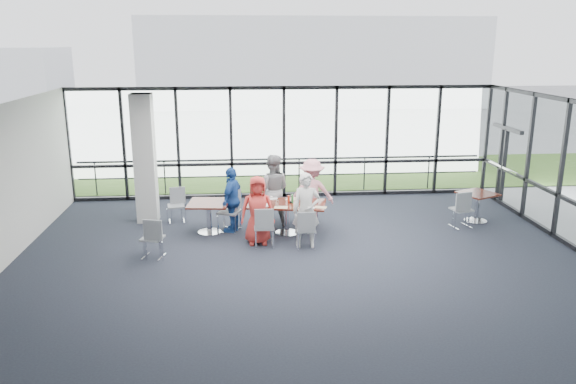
{
  "coord_description": "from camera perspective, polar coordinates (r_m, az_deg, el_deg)",
  "views": [
    {
      "loc": [
        -1.21,
        -10.82,
        4.42
      ],
      "look_at": [
        -0.18,
        1.42,
        1.1
      ],
      "focal_mm": 35.0,
      "sensor_mm": 36.0,
      "label": 1
    }
  ],
  "objects": [
    {
      "name": "menu_a",
      "position": [
        12.77,
        -0.72,
        -1.56
      ],
      "size": [
        0.34,
        0.26,
        0.0
      ],
      "primitive_type": "cube",
      "rotation": [
        0.0,
        0.0,
        -0.16
      ],
      "color": "beige",
      "rests_on": "main_table"
    },
    {
      "name": "chair_main_end",
      "position": [
        13.43,
        -6.0,
        -2.04
      ],
      "size": [
        0.6,
        0.6,
        0.95
      ],
      "primitive_type": null,
      "rotation": [
        0.0,
        0.0,
        -1.92
      ],
      "color": "gray",
      "rests_on": "ground"
    },
    {
      "name": "plate_fr",
      "position": [
        13.41,
        1.76,
        -0.73
      ],
      "size": [
        0.26,
        0.26,
        0.01
      ],
      "primitive_type": "cylinder",
      "color": "white",
      "rests_on": "main_table"
    },
    {
      "name": "exit_door",
      "position": [
        16.6,
        21.09,
        2.39
      ],
      "size": [
        0.12,
        1.6,
        2.1
      ],
      "primitive_type": "cube",
      "color": "black",
      "rests_on": "ground"
    },
    {
      "name": "tumbler_a",
      "position": [
        12.84,
        -1.12,
        -1.14
      ],
      "size": [
        0.07,
        0.07,
        0.15
      ],
      "primitive_type": "cylinder",
      "color": "white",
      "rests_on": "main_table"
    },
    {
      "name": "ceiling",
      "position": [
        10.95,
        1.6,
        8.73
      ],
      "size": [
        12.0,
        10.0,
        0.04
      ],
      "primitive_type": "cube",
      "color": "silver",
      "rests_on": "ground"
    },
    {
      "name": "chair_main_fr",
      "position": [
        13.98,
        1.98,
        -1.56
      ],
      "size": [
        0.51,
        0.51,
        0.81
      ],
      "primitive_type": null,
      "rotation": [
        0.0,
        0.0,
        2.8
      ],
      "color": "gray",
      "rests_on": "ground"
    },
    {
      "name": "condiment_caddy",
      "position": [
        13.11,
        0.18,
        -1.03
      ],
      "size": [
        0.1,
        0.07,
        0.04
      ],
      "primitive_type": "cube",
      "color": "black",
      "rests_on": "main_table"
    },
    {
      "name": "chair_spare_lb",
      "position": [
        14.33,
        -11.31,
        -1.4
      ],
      "size": [
        0.47,
        0.47,
        0.83
      ],
      "primitive_type": null,
      "rotation": [
        0.0,
        0.0,
        3.31
      ],
      "color": "gray",
      "rests_on": "ground"
    },
    {
      "name": "diner_near_right",
      "position": [
        12.24,
        1.88,
        -1.9
      ],
      "size": [
        0.63,
        0.47,
        1.67
      ],
      "primitive_type": "imported",
      "rotation": [
        0.0,
        0.0,
        -0.04
      ],
      "color": "silver",
      "rests_on": "ground"
    },
    {
      "name": "menu_b",
      "position": [
        12.79,
        3.33,
        -1.56
      ],
      "size": [
        0.32,
        0.27,
        0.0
      ],
      "primitive_type": "cube",
      "rotation": [
        0.0,
        0.0,
        -0.32
      ],
      "color": "beige",
      "rests_on": "main_table"
    },
    {
      "name": "apron",
      "position": [
        21.32,
        -1.44,
        3.1
      ],
      "size": [
        80.0,
        70.0,
        0.02
      ],
      "primitive_type": "cube",
      "color": "gray",
      "rests_on": "ground"
    },
    {
      "name": "green_bottle",
      "position": [
        13.1,
        0.44,
        -0.69
      ],
      "size": [
        0.05,
        0.05,
        0.2
      ],
      "primitive_type": "cylinder",
      "color": "#2A7936",
      "rests_on": "main_table"
    },
    {
      "name": "grass_strip",
      "position": [
        19.36,
        -1.09,
        1.96
      ],
      "size": [
        80.0,
        5.0,
        0.01
      ],
      "primitive_type": "cube",
      "color": "#315618",
      "rests_on": "ground"
    },
    {
      "name": "side_table_right",
      "position": [
        14.8,
        18.69,
        -0.55
      ],
      "size": [
        1.06,
        1.06,
        0.75
      ],
      "rotation": [
        0.0,
        0.0,
        0.43
      ],
      "color": "#361611",
      "rests_on": "ground"
    },
    {
      "name": "hangar_main",
      "position": [
        43.16,
        2.2,
        13.22
      ],
      "size": [
        24.0,
        10.0,
        6.0
      ],
      "primitive_type": "cube",
      "color": "white",
      "rests_on": "ground"
    },
    {
      "name": "tumbler_d",
      "position": [
        13.04,
        -2.85,
        -0.95
      ],
      "size": [
        0.06,
        0.06,
        0.13
      ],
      "primitive_type": "cylinder",
      "color": "white",
      "rests_on": "main_table"
    },
    {
      "name": "chair_main_nr",
      "position": [
        12.32,
        1.8,
        -3.81
      ],
      "size": [
        0.42,
        0.42,
        0.85
      ],
      "primitive_type": null,
      "rotation": [
        0.0,
        0.0,
        0.01
      ],
      "color": "gray",
      "rests_on": "ground"
    },
    {
      "name": "chair_main_fl",
      "position": [
        14.11,
        -1.25,
        -1.08
      ],
      "size": [
        0.59,
        0.59,
        0.97
      ],
      "primitive_type": null,
      "rotation": [
        0.0,
        0.0,
        2.84
      ],
      "color": "gray",
      "rests_on": "ground"
    },
    {
      "name": "main_table",
      "position": [
        13.14,
        -0.11,
        -1.71
      ],
      "size": [
        1.95,
        1.31,
        0.75
      ],
      "rotation": [
        0.0,
        0.0,
        -0.19
      ],
      "color": "#361611",
      "rests_on": "ground"
    },
    {
      "name": "curtain_wall_back",
      "position": [
        16.11,
        -0.41,
        5.05
      ],
      "size": [
        12.0,
        0.1,
        3.2
      ],
      "primitive_type": "cube",
      "color": "white",
      "rests_on": "ground"
    },
    {
      "name": "wall_front",
      "position": [
        6.57,
        6.39,
        -10.36
      ],
      "size": [
        12.0,
        0.1,
        3.2
      ],
      "primitive_type": "cube",
      "color": "silver",
      "rests_on": "ground"
    },
    {
      "name": "structural_column",
      "position": [
        14.3,
        -14.34,
        3.28
      ],
      "size": [
        0.5,
        0.5,
        3.2
      ],
      "primitive_type": "cube",
      "color": "silver",
      "rests_on": "ground"
    },
    {
      "name": "diner_end",
      "position": [
        13.31,
        -5.67,
        -0.79
      ],
      "size": [
        0.84,
        1.05,
        1.57
      ],
      "primitive_type": "imported",
      "rotation": [
        0.0,
        0.0,
        -2.0
      ],
      "color": "#1C4694",
      "rests_on": "ground"
    },
    {
      "name": "diner_far_right",
      "position": [
        13.74,
        2.43,
        -0.04
      ],
      "size": [
        1.12,
        0.65,
        1.66
      ],
      "primitive_type": "imported",
      "rotation": [
        0.0,
        0.0,
        3.05
      ],
      "color": "pink",
      "rests_on": "ground"
    },
    {
      "name": "plate_end",
      "position": [
        13.19,
        -3.2,
        -1.02
      ],
      "size": [
        0.27,
        0.27,
        0.01
      ],
      "primitive_type": "cylinder",
      "color": "white",
      "rests_on": "main_table"
    },
    {
      "name": "side_table_left",
      "position": [
        13.32,
        -8.05,
        -1.49
      ],
      "size": [
        1.02,
        1.02,
        0.75
      ],
      "rotation": [
        0.0,
        0.0,
        -0.11
      ],
      "color": "#361611",
      "rests_on": "ground"
    },
    {
      "name": "chair_spare_r",
      "position": [
        14.28,
        17.21,
        -1.7
      ],
      "size": [
        0.53,
        0.53,
        0.9
      ],
      "primitive_type": null,
      "rotation": [
        0.0,
        0.0,
        0.23
      ],
      "color": "gray",
      "rests_on": "ground"
    },
    {
      "name": "chair_main_nl",
      "position": [
        12.41,
        -2.45,
        -3.57
      ],
      "size": [
        0.44,
        0.44,
        0.89
      ],
      "primitive_type": null,
      "rotation": [
        0.0,
        0.0,
        0.0
      ],
      "color": "gray",
      "rests_on": "ground"
    },
    {
      "name": "chair_spare_la",
      "position": [
        12.09,
        -13.61,
        -4.57
      ],
      "size": [
        0.52,
        0.52,
        0.86
      ],
      "primitive_type": null,
      "rotation": [
        0.0,
        0.0,
        -0.26
      ],
      "color": "gray",
      "rests_on": "ground"
    },
    {
      "name": "tumbler_b",
      "position": [
        12.83,
        1.03,
        -1.18
      ],
      "size": [
        0.07,
        0.07,
        0.13
      ],
      "primitive_type": "cylinder",
      "color": "white",
      "rests_on": "main_table"
    },
    {
      "name": "menu_c",
      "position": [
        13.44,
        0.5,
        -0.71
      ],
      "size": [
        0.38,
        0.37,
        0.0
      ],
      "primitive_type": "cube",
      "rotation": [
        0.0,
        0.0,
        0.7
      ],
      "color": "beige",
      "rests_on": "main_table"
    },
    {
      "name": "guard_rail",
      "position": [
        16.92,
        -0.56,
        1.73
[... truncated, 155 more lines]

